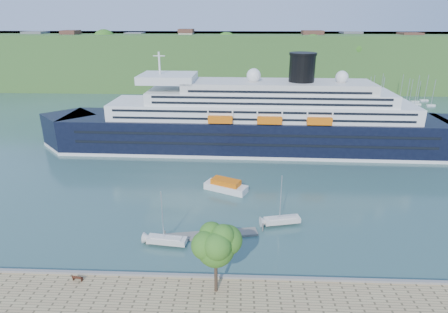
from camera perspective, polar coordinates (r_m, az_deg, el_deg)
ground at (r=50.12m, az=-2.99°, el=-18.62°), size 400.00×400.00×0.00m
far_hillside at (r=184.69m, az=1.16°, el=14.54°), size 400.00×50.00×24.00m
quay_coping at (r=49.24m, az=-3.04°, el=-17.73°), size 220.00×0.50×0.30m
cruise_ship at (r=91.72m, az=4.43°, el=8.16°), size 106.59×17.50×23.87m
park_bench at (r=51.78m, az=-21.40°, el=-16.78°), size 1.42×0.76×0.86m
promenade_tree at (r=44.39m, az=-1.27°, el=-14.94°), size 5.88×5.88×9.74m
floating_pontoon at (r=58.59m, az=-3.29°, el=-11.92°), size 17.08×5.02×0.38m
sailboat_white_near at (r=55.14m, az=-8.88°, el=-9.60°), size 6.60×2.57×8.30m
sailboat_white_far at (r=60.27m, az=9.01°, el=-6.82°), size 6.66×3.14×8.30m
tender_launch at (r=72.16m, az=0.28°, el=-4.38°), size 8.81×6.11×2.32m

